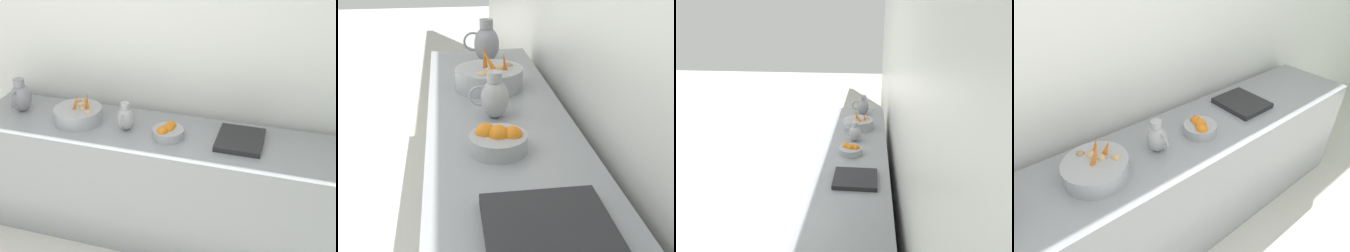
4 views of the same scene
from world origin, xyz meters
TOP-DOWN VIEW (x-y plane):
  - tile_wall_left at (-1.95, 0.75)m, footprint 0.10×9.44m
  - prep_counter at (-1.54, 0.25)m, footprint 0.61×2.84m
  - vegetable_colander at (-1.54, -0.41)m, footprint 0.34×0.34m
  - orange_bowl at (-1.50, 0.27)m, footprint 0.21×0.21m
  - metal_pitcher_tall at (-1.57, -0.89)m, footprint 0.21×0.15m
  - metal_pitcher_short at (-1.52, -0.04)m, footprint 0.17×0.12m
  - counter_sink_basin at (-1.57, 0.74)m, footprint 0.34×0.30m

SIDE VIEW (x-z plane):
  - prep_counter at x=-1.54m, z-range 0.00..0.87m
  - counter_sink_basin at x=-1.57m, z-range 0.87..0.90m
  - orange_bowl at x=-1.50m, z-range 0.86..0.96m
  - vegetable_colander at x=-1.54m, z-range 0.81..1.04m
  - metal_pitcher_short at x=-1.52m, z-range 0.86..1.06m
  - metal_pitcher_tall at x=-1.57m, z-range 0.86..1.11m
  - tile_wall_left at x=-1.95m, z-range 0.00..3.00m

